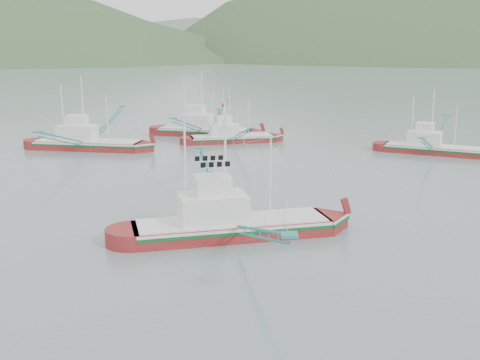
{
  "coord_description": "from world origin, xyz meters",
  "views": [
    {
      "loc": [
        -0.13,
        -40.57,
        14.17
      ],
      "look_at": [
        0.0,
        6.0,
        3.2
      ],
      "focal_mm": 45.0,
      "sensor_mm": 36.0,
      "label": 1
    }
  ],
  "objects_px": {
    "bg_boat_right": "(434,139)",
    "main_boat": "(230,211)",
    "bg_boat_far": "(231,132)",
    "bg_boat_extra": "(205,123)",
    "bg_boat_left": "(87,136)"
  },
  "relations": [
    {
      "from": "bg_boat_left",
      "to": "bg_boat_far",
      "type": "distance_m",
      "value": 19.62
    },
    {
      "from": "main_boat",
      "to": "bg_boat_left",
      "type": "height_order",
      "value": "main_boat"
    },
    {
      "from": "bg_boat_far",
      "to": "bg_boat_extra",
      "type": "relative_size",
      "value": 0.83
    },
    {
      "from": "bg_boat_extra",
      "to": "main_boat",
      "type": "bearing_deg",
      "value": -68.93
    },
    {
      "from": "bg_boat_right",
      "to": "bg_boat_extra",
      "type": "bearing_deg",
      "value": 179.36
    },
    {
      "from": "bg_boat_right",
      "to": "bg_boat_left",
      "type": "bearing_deg",
      "value": -158.74
    },
    {
      "from": "main_boat",
      "to": "bg_boat_extra",
      "type": "bearing_deg",
      "value": 81.72
    },
    {
      "from": "bg_boat_left",
      "to": "bg_boat_far",
      "type": "height_order",
      "value": "bg_boat_left"
    },
    {
      "from": "main_boat",
      "to": "bg_boat_right",
      "type": "relative_size",
      "value": 1.24
    },
    {
      "from": "bg_boat_right",
      "to": "main_boat",
      "type": "bearing_deg",
      "value": -102.47
    },
    {
      "from": "main_boat",
      "to": "bg_boat_right",
      "type": "height_order",
      "value": "main_boat"
    },
    {
      "from": "bg_boat_right",
      "to": "bg_boat_extra",
      "type": "distance_m",
      "value": 32.94
    },
    {
      "from": "bg_boat_far",
      "to": "main_boat",
      "type": "bearing_deg",
      "value": -101.95
    },
    {
      "from": "main_boat",
      "to": "bg_boat_far",
      "type": "height_order",
      "value": "main_boat"
    },
    {
      "from": "bg_boat_right",
      "to": "bg_boat_far",
      "type": "distance_m",
      "value": 26.94
    }
  ]
}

